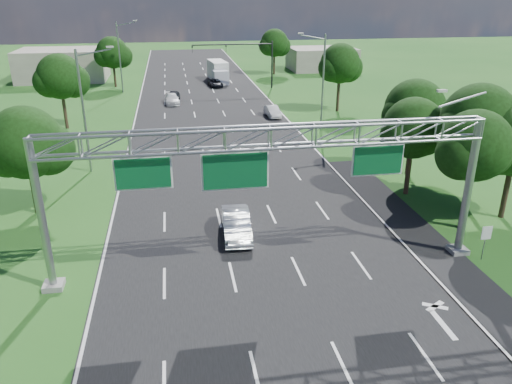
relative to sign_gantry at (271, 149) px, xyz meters
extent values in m
plane|color=#1E5319|center=(-0.33, 18.00, -6.89)|extent=(220.00, 220.00, 0.00)
cube|color=black|center=(-0.33, 18.00, -6.89)|extent=(18.00, 180.00, 0.02)
cube|color=black|center=(9.87, 2.00, -6.89)|extent=(3.00, 30.00, 0.02)
cube|color=gray|center=(11.17, 0.00, -6.74)|extent=(1.00, 1.00, 0.30)
cylinder|color=gray|center=(11.17, 0.00, -2.89)|extent=(0.44, 0.44, 8.00)
cube|color=gray|center=(-11.33, 0.00, -6.74)|extent=(1.00, 1.00, 0.30)
cylinder|color=gray|center=(-11.33, 0.00, -2.89)|extent=(0.40, 0.40, 8.00)
cylinder|color=gray|center=(9.97, 0.00, 2.11)|extent=(2.54, 0.12, 0.79)
cube|color=beige|center=(8.77, 0.00, 2.61)|extent=(0.50, 0.22, 0.12)
cube|color=white|center=(-6.33, -0.02, -0.89)|extent=(2.80, 0.05, 1.70)
cube|color=#0A5229|center=(-6.33, -0.08, -0.89)|extent=(2.62, 0.05, 1.52)
cube|color=white|center=(-1.83, -0.02, -1.04)|extent=(3.40, 0.05, 2.00)
cube|color=#0A5229|center=(-1.83, -0.08, -1.04)|extent=(3.22, 0.05, 1.82)
cube|color=white|center=(5.67, -0.02, -0.89)|extent=(2.80, 0.05, 1.70)
cube|color=#0A5229|center=(5.67, -0.08, -0.89)|extent=(2.62, 0.05, 1.52)
cylinder|color=gray|center=(12.07, -1.00, -5.89)|extent=(0.06, 0.06, 2.00)
cube|color=white|center=(12.07, -1.03, -5.19)|extent=(0.60, 0.04, 0.80)
cylinder|color=black|center=(10.67, 53.00, -3.39)|extent=(0.24, 0.24, 7.00)
cylinder|color=black|center=(4.67, 53.00, -0.29)|extent=(12.00, 0.18, 0.18)
imported|color=black|center=(-1.33, 53.00, -0.84)|extent=(0.18, 0.22, 1.10)
imported|color=black|center=(3.67, 53.00, -0.84)|extent=(0.18, 0.22, 1.10)
imported|color=black|center=(8.67, 53.00, -0.84)|extent=(0.18, 0.22, 1.10)
cylinder|color=gray|center=(-11.83, 18.00, -1.89)|extent=(0.20, 0.20, 10.00)
cylinder|color=gray|center=(-10.53, 18.00, 2.81)|extent=(2.78, 0.12, 0.60)
cube|color=beige|center=(-9.23, 18.00, 3.21)|extent=(0.55, 0.22, 0.12)
cylinder|color=gray|center=(-11.83, 53.00, -1.89)|extent=(0.20, 0.20, 10.00)
cylinder|color=gray|center=(-10.53, 53.00, 2.81)|extent=(2.78, 0.12, 0.60)
cube|color=beige|center=(-9.23, 53.00, 3.21)|extent=(0.55, 0.22, 0.12)
cylinder|color=gray|center=(11.17, 28.00, -1.89)|extent=(0.20, 0.20, 10.00)
cylinder|color=gray|center=(9.87, 28.00, 2.81)|extent=(2.78, 0.12, 0.60)
cube|color=beige|center=(8.57, 28.00, 3.21)|extent=(0.55, 0.22, 0.12)
cylinder|color=#2D2116|center=(13.17, 3.00, -5.02)|extent=(0.36, 0.36, 3.74)
sphere|color=black|center=(13.17, 3.00, -1.39)|extent=(4.40, 4.40, 4.40)
sphere|color=black|center=(14.27, 3.40, -1.94)|extent=(3.30, 3.30, 3.30)
sphere|color=black|center=(12.18, 2.70, -1.83)|extent=(3.08, 3.08, 3.08)
cylinder|color=#2D2116|center=(15.17, 6.00, -4.80)|extent=(0.36, 0.36, 4.18)
sphere|color=black|center=(15.17, 6.00, -0.71)|extent=(5.00, 5.00, 5.00)
sphere|color=black|center=(16.42, 6.40, -1.34)|extent=(3.75, 3.75, 3.75)
sphere|color=black|center=(14.04, 5.70, -1.21)|extent=(3.50, 3.50, 3.50)
cylinder|color=#2D2116|center=(12.17, 9.00, -5.24)|extent=(0.36, 0.36, 3.30)
sphere|color=black|center=(12.17, 9.00, -1.83)|extent=(4.40, 4.40, 4.40)
sphere|color=black|center=(13.27, 9.40, -2.38)|extent=(3.30, 3.30, 3.30)
sphere|color=black|center=(11.18, 8.70, -2.27)|extent=(3.08, 3.08, 3.08)
cylinder|color=#2D2116|center=(16.67, 4.00, -5.13)|extent=(0.36, 0.36, 3.52)
sphere|color=black|center=(15.63, 3.70, -1.99)|extent=(3.22, 3.22, 3.22)
cylinder|color=#2D2116|center=(14.17, 13.00, -5.13)|extent=(0.36, 0.36, 3.52)
sphere|color=black|center=(14.17, 13.00, -1.45)|extent=(4.80, 4.80, 4.80)
sphere|color=black|center=(15.37, 13.40, -2.05)|extent=(3.60, 3.60, 3.60)
sphere|color=black|center=(13.09, 12.70, -1.93)|extent=(3.36, 3.36, 3.36)
cylinder|color=#2D2116|center=(-14.33, 10.00, -5.35)|extent=(0.36, 0.36, 3.08)
sphere|color=black|center=(-14.33, 10.00, -1.89)|extent=(4.80, 4.80, 4.80)
sphere|color=black|center=(-13.13, 10.40, -2.49)|extent=(3.60, 3.60, 3.60)
sphere|color=black|center=(-15.41, 9.70, -2.37)|extent=(3.36, 3.36, 3.36)
cylinder|color=#2D2116|center=(-16.33, 33.00, -5.02)|extent=(0.36, 0.36, 3.74)
sphere|color=black|center=(-16.33, 33.00, -1.23)|extent=(4.80, 4.80, 4.80)
sphere|color=black|center=(-15.13, 33.40, -1.83)|extent=(3.60, 3.60, 3.60)
sphere|color=black|center=(-17.41, 32.70, -1.71)|extent=(3.36, 3.36, 3.36)
cylinder|color=#2D2116|center=(-13.33, 58.00, -5.24)|extent=(0.36, 0.36, 3.30)
sphere|color=black|center=(-13.33, 58.00, -1.67)|extent=(4.80, 4.80, 4.80)
sphere|color=black|center=(-12.13, 58.40, -2.27)|extent=(3.60, 3.60, 3.60)
sphere|color=black|center=(-14.41, 57.70, -2.15)|extent=(3.36, 3.36, 3.36)
cylinder|color=#2D2116|center=(15.67, 36.00, -4.91)|extent=(0.36, 0.36, 3.96)
sphere|color=black|center=(15.67, 36.00, -1.01)|extent=(4.80, 4.80, 4.80)
sphere|color=black|center=(16.87, 36.40, -1.61)|extent=(3.60, 3.60, 3.60)
sphere|color=black|center=(14.59, 35.70, -1.49)|extent=(3.36, 3.36, 3.36)
cylinder|color=#2D2116|center=(13.67, 66.00, -5.13)|extent=(0.36, 0.36, 3.52)
sphere|color=black|center=(13.67, 66.00, -1.45)|extent=(4.80, 4.80, 4.80)
sphere|color=black|center=(14.87, 66.40, -2.05)|extent=(3.60, 3.60, 3.60)
sphere|color=black|center=(12.59, 65.70, -1.93)|extent=(3.36, 3.36, 3.36)
cube|color=gray|center=(-22.33, 66.00, -4.39)|extent=(14.00, 10.00, 5.00)
cube|color=gray|center=(23.67, 70.00, -4.89)|extent=(12.00, 9.00, 4.00)
imported|color=silver|center=(-1.29, 4.29, -6.11)|extent=(1.89, 4.80, 1.56)
imported|color=white|center=(-4.74, 43.87, -6.25)|extent=(2.04, 4.51, 1.28)
imported|color=black|center=(2.14, 55.38, -6.31)|extent=(2.26, 4.33, 1.16)
imported|color=black|center=(-4.52, 45.42, -6.21)|extent=(2.01, 4.16, 1.37)
imported|color=silver|center=(7.07, 34.53, -6.25)|extent=(1.55, 3.94, 1.28)
cube|color=silver|center=(3.10, 61.37, -5.23)|extent=(3.17, 6.31, 3.03)
cube|color=silver|center=(3.10, 57.13, -5.78)|extent=(2.58, 2.50, 2.22)
cylinder|color=black|center=(1.99, 57.33, -6.39)|extent=(0.35, 1.01, 1.01)
cylinder|color=black|center=(4.21, 57.33, -6.39)|extent=(0.35, 1.01, 1.01)
cylinder|color=black|center=(1.99, 63.39, -6.39)|extent=(0.35, 1.01, 1.01)
cylinder|color=black|center=(4.21, 63.39, -6.39)|extent=(0.35, 1.01, 1.01)
camera|label=1|loc=(-4.72, -23.32, 7.40)|focal=35.00mm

